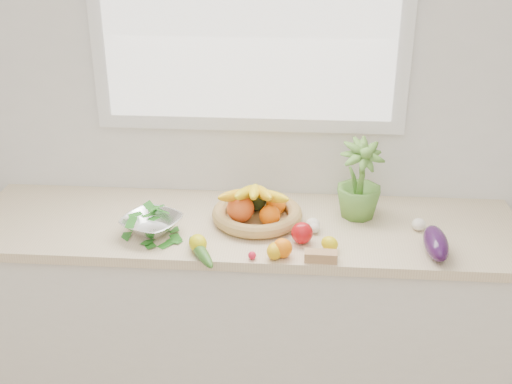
# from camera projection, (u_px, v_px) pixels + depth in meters

# --- Properties ---
(back_wall) EXTENTS (4.50, 0.02, 2.70)m
(back_wall) POSITION_uv_depth(u_px,v_px,m) (250.00, 95.00, 2.69)
(back_wall) COLOR white
(back_wall) RESTS_ON ground
(counter_cabinet) EXTENTS (2.20, 0.58, 0.86)m
(counter_cabinet) POSITION_uv_depth(u_px,v_px,m) (245.00, 317.00, 2.81)
(counter_cabinet) COLOR silver
(counter_cabinet) RESTS_ON ground
(countertop) EXTENTS (2.24, 0.62, 0.04)m
(countertop) POSITION_uv_depth(u_px,v_px,m) (244.00, 227.00, 2.62)
(countertop) COLOR beige
(countertop) RESTS_ON counter_cabinet
(orange_loose) EXTENTS (0.09, 0.09, 0.07)m
(orange_loose) POSITION_uv_depth(u_px,v_px,m) (282.00, 248.00, 2.36)
(orange_loose) COLOR orange
(orange_loose) RESTS_ON countertop
(lemon_a) EXTENTS (0.09, 0.10, 0.07)m
(lemon_a) POSITION_uv_depth(u_px,v_px,m) (198.00, 243.00, 2.39)
(lemon_a) COLOR #D1C70B
(lemon_a) RESTS_ON countertop
(lemon_b) EXTENTS (0.08, 0.09, 0.06)m
(lemon_b) POSITION_uv_depth(u_px,v_px,m) (275.00, 251.00, 2.35)
(lemon_b) COLOR #F1B00D
(lemon_b) RESTS_ON countertop
(lemon_c) EXTENTS (0.09, 0.09, 0.05)m
(lemon_c) POSITION_uv_depth(u_px,v_px,m) (330.00, 244.00, 2.40)
(lemon_c) COLOR yellow
(lemon_c) RESTS_ON countertop
(apple) EXTENTS (0.11, 0.11, 0.08)m
(apple) POSITION_uv_depth(u_px,v_px,m) (302.00, 233.00, 2.45)
(apple) COLOR #AE0D12
(apple) RESTS_ON countertop
(ginger) EXTENTS (0.12, 0.05, 0.04)m
(ginger) POSITION_uv_depth(u_px,v_px,m) (321.00, 256.00, 2.34)
(ginger) COLOR tan
(ginger) RESTS_ON countertop
(garlic_a) EXTENTS (0.06, 0.06, 0.05)m
(garlic_a) POSITION_uv_depth(u_px,v_px,m) (419.00, 224.00, 2.55)
(garlic_a) COLOR white
(garlic_a) RESTS_ON countertop
(garlic_b) EXTENTS (0.07, 0.07, 0.05)m
(garlic_b) POSITION_uv_depth(u_px,v_px,m) (313.00, 224.00, 2.55)
(garlic_b) COLOR white
(garlic_b) RESTS_ON countertop
(garlic_c) EXTENTS (0.05, 0.05, 0.04)m
(garlic_c) POSITION_uv_depth(u_px,v_px,m) (314.00, 228.00, 2.53)
(garlic_c) COLOR white
(garlic_c) RESTS_ON countertop
(eggplant) EXTENTS (0.09, 0.23, 0.09)m
(eggplant) POSITION_uv_depth(u_px,v_px,m) (436.00, 243.00, 2.37)
(eggplant) COLOR #2E0F39
(eggplant) RESTS_ON countertop
(cucumber) EXTENTS (0.15, 0.23, 0.04)m
(cucumber) POSITION_uv_depth(u_px,v_px,m) (201.00, 252.00, 2.36)
(cucumber) COLOR #265D1B
(cucumber) RESTS_ON countertop
(radish) EXTENTS (0.04, 0.04, 0.03)m
(radish) POSITION_uv_depth(u_px,v_px,m) (252.00, 255.00, 2.35)
(radish) COLOR red
(radish) RESTS_ON countertop
(potted_herb) EXTENTS (0.25, 0.25, 0.33)m
(potted_herb) POSITION_uv_depth(u_px,v_px,m) (360.00, 180.00, 2.60)
(potted_herb) COLOR #568C32
(potted_herb) RESTS_ON countertop
(fruit_basket) EXTENTS (0.38, 0.38, 0.19)m
(fruit_basket) POSITION_uv_depth(u_px,v_px,m) (256.00, 209.00, 2.61)
(fruit_basket) COLOR #A8764B
(fruit_basket) RESTS_ON countertop
(colander_with_spinach) EXTENTS (0.29, 0.29, 0.12)m
(colander_with_spinach) POSITION_uv_depth(u_px,v_px,m) (151.00, 220.00, 2.51)
(colander_with_spinach) COLOR silver
(colander_with_spinach) RESTS_ON countertop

